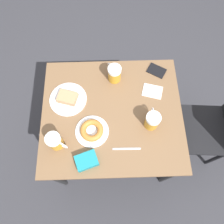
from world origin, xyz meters
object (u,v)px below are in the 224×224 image
Objects in this scene: plate_with_cake at (68,98)px; beer_mug_left at (114,73)px; passport_near_edge at (157,71)px; plate_with_donut at (92,131)px; beer_mug_right at (55,141)px; beer_mug_center at (152,121)px; fork at (127,149)px; chair at (221,126)px; blue_pouch at (87,161)px; napkin_folded at (152,91)px.

plate_with_cake is 0.36m from beer_mug_left.
beer_mug_left is at bearing -80.47° from passport_near_edge.
plate_with_donut is 0.23m from beer_mug_right.
fork is (0.16, -0.17, -0.06)m from beer_mug_center.
beer_mug_right is at bearing -78.83° from chair.
fork is at bearing -71.23° from chair.
chair reaches higher than fork.
chair is 1.13m from plate_with_cake.
beer_mug_right is 0.22m from blue_pouch.
plate_with_cake is 0.58m from napkin_folded.
napkin_folded is 0.88× the size of fork.
plate_with_cake is at bearing -132.98° from fork.
fork is (0.51, 0.06, -0.06)m from beer_mug_left.
passport_near_edge is (-0.44, 0.46, -0.02)m from plate_with_donut.
beer_mug_left is 0.61m from blue_pouch.
plate_with_donut is 0.25m from fork.
beer_mug_left and beer_mug_right have the same top height.
chair is 6.63× the size of beer_mug_center.
beer_mug_center is at bearing 134.03° from fork.
passport_near_edge is at bearing 133.81° from plate_with_donut.
beer_mug_center is 0.77× the size of fork.
beer_mug_right is 0.73m from napkin_folded.
napkin_folded is at bearing 119.19° from beer_mug_right.
beer_mug_center is 0.89× the size of blue_pouch.
passport_near_edge is (-0.21, 0.63, -0.01)m from plate_with_cake.
fork is at bearing -45.97° from beer_mug_center.
blue_pouch is (0.47, -0.45, 0.02)m from napkin_folded.
blue_pouch reaches higher than passport_near_edge.
beer_mug_center is at bearing -82.98° from chair.
fork is at bearing -26.84° from napkin_folded.
chair is 1.02m from blue_pouch.
plate_with_cake is at bearing -71.46° from passport_near_edge.
plate_with_cake is at bearing -63.57° from beer_mug_left.
beer_mug_left is 0.42m from beer_mug_center.
passport_near_edge is at bearing 164.15° from napkin_folded.
plate_with_cake is 1.65× the size of blue_pouch.
blue_pouch is (0.11, 0.19, -0.04)m from beer_mug_right.
beer_mug_left is (-0.16, 0.32, 0.05)m from plate_with_cake.
fork is (0.19, -0.72, 0.18)m from chair.
plate_with_donut is 1.67× the size of beer_mug_left.
chair reaches higher than blue_pouch.
beer_mug_left is 0.73× the size of fork.
plate_with_donut is 1.40× the size of passport_near_edge.
beer_mug_left is 0.52m from fork.
beer_mug_left is at bearing -147.31° from beer_mug_center.
napkin_folded is (-0.35, 0.63, -0.06)m from beer_mug_right.
plate_with_cake is 0.58m from beer_mug_center.
beer_mug_left is 0.84× the size of blue_pouch.
chair is at bearing 94.34° from plate_with_donut.
chair reaches higher than plate_with_cake.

